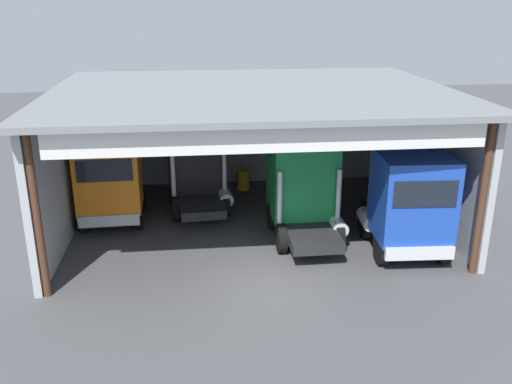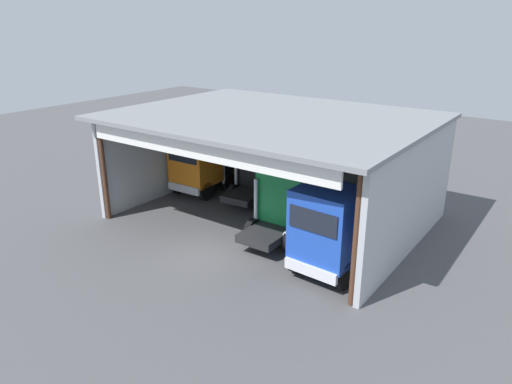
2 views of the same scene
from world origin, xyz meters
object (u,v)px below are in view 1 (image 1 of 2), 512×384
at_px(truck_green_left_bay, 303,187).
at_px(oil_drum, 243,180).
at_px(tool_cart, 205,177).
at_px(truck_orange_center_bay, 109,180).
at_px(truck_black_right_bay, 197,168).
at_px(truck_blue_center_left_bay, 409,203).

distance_m(truck_green_left_bay, oil_drum, 6.02).
bearing_deg(tool_cart, oil_drum, -14.79).
bearing_deg(truck_orange_center_bay, truck_black_right_bay, -157.72).
bearing_deg(truck_black_right_bay, truck_orange_center_bay, -160.23).
xyz_separation_m(truck_orange_center_bay, oil_drum, (5.65, 3.67, -1.39)).
height_order(truck_black_right_bay, oil_drum, truck_black_right_bay).
bearing_deg(truck_blue_center_left_bay, tool_cart, -46.80).
relative_size(truck_black_right_bay, oil_drum, 4.96).
height_order(truck_orange_center_bay, tool_cart, truck_orange_center_bay).
bearing_deg(truck_black_right_bay, oil_drum, 39.71).
bearing_deg(truck_green_left_bay, tool_cart, 120.26).
relative_size(truck_orange_center_bay, truck_green_left_bay, 0.98).
height_order(truck_black_right_bay, tool_cart, truck_black_right_bay).
bearing_deg(oil_drum, truck_green_left_bay, -72.09).
bearing_deg(oil_drum, truck_black_right_bay, -135.82).
bearing_deg(truck_blue_center_left_bay, truck_green_left_bay, -29.99).
distance_m(truck_orange_center_bay, oil_drum, 6.88).
distance_m(truck_green_left_bay, truck_blue_center_left_bay, 3.94).
bearing_deg(tool_cart, truck_orange_center_bay, -132.98).
height_order(truck_black_right_bay, truck_blue_center_left_bay, truck_blue_center_left_bay).
xyz_separation_m(oil_drum, tool_cart, (-1.79, 0.47, 0.03)).
xyz_separation_m(truck_green_left_bay, truck_blue_center_left_bay, (3.30, -2.16, 0.03)).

